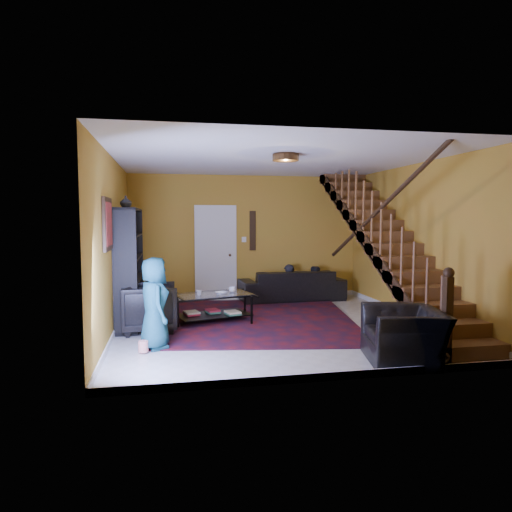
% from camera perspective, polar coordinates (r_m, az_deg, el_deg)
% --- Properties ---
extents(floor, '(5.50, 5.50, 0.00)m').
position_cam_1_polar(floor, '(7.92, 2.14, -8.63)').
color(floor, beige).
rests_on(floor, ground).
extents(room, '(5.50, 5.50, 5.50)m').
position_cam_1_polar(room, '(9.03, -8.12, -6.69)').
color(room, '#AA8725').
rests_on(room, ground).
extents(staircase, '(0.95, 5.02, 3.18)m').
position_cam_1_polar(staircase, '(8.45, 16.33, 1.61)').
color(staircase, brown).
rests_on(staircase, floor).
extents(bookshelf, '(0.35, 1.80, 2.00)m').
position_cam_1_polar(bookshelf, '(8.18, -15.48, -1.52)').
color(bookshelf, black).
rests_on(bookshelf, floor).
extents(door, '(0.82, 0.05, 2.05)m').
position_cam_1_polar(door, '(10.32, -5.06, 0.23)').
color(door, silver).
rests_on(door, floor).
extents(framed_picture, '(0.04, 0.74, 0.74)m').
position_cam_1_polar(framed_picture, '(6.66, -18.07, 3.81)').
color(framed_picture, maroon).
rests_on(framed_picture, room).
extents(wall_hanging, '(0.14, 0.03, 0.90)m').
position_cam_1_polar(wall_hanging, '(10.42, -0.42, 3.19)').
color(wall_hanging, black).
rests_on(wall_hanging, room).
extents(ceiling_fixture, '(0.40, 0.40, 0.10)m').
position_cam_1_polar(ceiling_fixture, '(6.99, 3.72, 12.20)').
color(ceiling_fixture, '#3F2814').
rests_on(ceiling_fixture, room).
extents(rug, '(3.87, 4.27, 0.02)m').
position_cam_1_polar(rug, '(8.32, 0.33, -7.92)').
color(rug, '#4C0D12').
rests_on(rug, floor).
extents(sofa, '(2.35, 1.01, 0.67)m').
position_cam_1_polar(sofa, '(10.28, 4.47, -3.64)').
color(sofa, black).
rests_on(sofa, floor).
extents(armchair_left, '(0.89, 0.87, 0.78)m').
position_cam_1_polar(armchair_left, '(7.61, -13.09, -6.29)').
color(armchair_left, black).
rests_on(armchair_left, floor).
extents(armchair_right, '(1.11, 1.21, 0.68)m').
position_cam_1_polar(armchair_right, '(6.21, 18.05, -9.40)').
color(armchair_right, black).
rests_on(armchair_right, floor).
extents(person_adult_a, '(0.49, 0.35, 1.25)m').
position_cam_1_polar(person_adult_a, '(10.34, 4.07, -4.48)').
color(person_adult_a, black).
rests_on(person_adult_a, sofa).
extents(person_adult_b, '(0.64, 0.53, 1.20)m').
position_cam_1_polar(person_adult_b, '(10.51, 7.24, -4.51)').
color(person_adult_b, black).
rests_on(person_adult_b, sofa).
extents(person_child, '(0.55, 0.71, 1.29)m').
position_cam_1_polar(person_child, '(6.56, -12.59, -5.78)').
color(person_child, '#184C5B').
rests_on(person_child, armchair_left).
extents(coffee_table, '(1.47, 1.08, 0.50)m').
position_cam_1_polar(coffee_table, '(8.14, -5.36, -6.19)').
color(coffee_table, black).
rests_on(coffee_table, floor).
extents(cup_a, '(0.15, 0.15, 0.10)m').
position_cam_1_polar(cup_a, '(8.28, -3.00, -4.18)').
color(cup_a, '#999999').
rests_on(cup_a, coffee_table).
extents(cup_b, '(0.12, 0.12, 0.09)m').
position_cam_1_polar(cup_b, '(8.00, -7.14, -4.57)').
color(cup_b, '#999999').
rests_on(cup_b, coffee_table).
extents(bowl, '(0.25, 0.25, 0.05)m').
position_cam_1_polar(bowl, '(8.03, -4.41, -4.65)').
color(bowl, '#999999').
rests_on(bowl, coffee_table).
extents(vase, '(0.18, 0.18, 0.19)m').
position_cam_1_polar(vase, '(7.64, -15.97, 6.54)').
color(vase, '#999999').
rests_on(vase, bookshelf).
extents(popcorn_bucket, '(0.16, 0.16, 0.15)m').
position_cam_1_polar(popcorn_bucket, '(6.49, -13.90, -10.91)').
color(popcorn_bucket, red).
rests_on(popcorn_bucket, rug).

